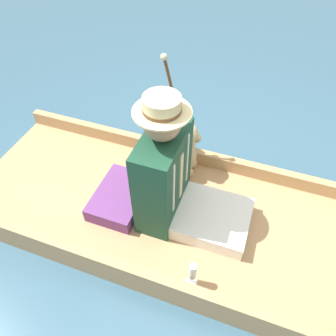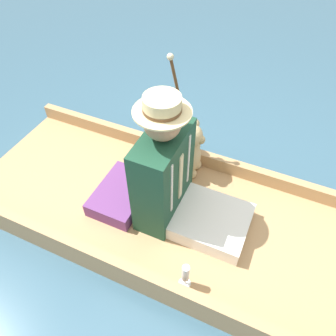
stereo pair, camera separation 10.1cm
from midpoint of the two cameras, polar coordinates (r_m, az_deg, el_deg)
The scene contains 7 objects.
ground_plane at distance 2.32m, azimuth 3.39°, elevation -10.43°, with size 16.00×16.00×0.00m, color #385B70.
punt_boat at distance 2.26m, azimuth 3.47°, elevation -9.47°, with size 1.10×3.23×0.23m.
seat_cushion at distance 2.29m, azimuth -9.52°, elevation -5.05°, with size 0.46×0.32×0.11m.
seated_person at distance 1.99m, azimuth -0.44°, elevation -2.13°, with size 0.47×0.73×0.91m.
teddy_bear at distance 2.35m, azimuth 1.99°, elevation 3.21°, with size 0.32×0.19×0.45m.
wine_glass at distance 1.90m, azimuth 2.69°, elevation -17.81°, with size 0.07×0.07×0.20m.
walking_cane at distance 2.21m, azimuth 0.14°, elevation 10.35°, with size 0.04×0.24×0.89m.
Camera 1 is at (1.25, 0.25, 1.95)m, focal length 35.00 mm.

